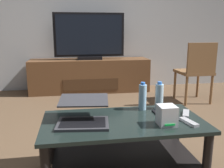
{
  "coord_description": "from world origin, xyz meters",
  "views": [
    {
      "loc": [
        -0.34,
        -1.94,
        1.05
      ],
      "look_at": [
        -0.0,
        0.15,
        0.57
      ],
      "focal_mm": 39.28,
      "sensor_mm": 36.0,
      "label": 1
    }
  ],
  "objects_px": {
    "television": "(89,37)",
    "dining_chair": "(197,69)",
    "water_bottle_far": "(159,96)",
    "media_cabinet": "(90,75)",
    "water_bottle_near": "(143,97)",
    "soundbar_remote": "(186,114)",
    "coffee_table": "(123,137)",
    "laptop": "(83,114)",
    "cell_phone": "(159,113)",
    "tv_remote": "(189,122)",
    "router_box": "(167,115)"
  },
  "relations": [
    {
      "from": "television",
      "to": "soundbar_remote",
      "type": "height_order",
      "value": "television"
    },
    {
      "from": "cell_phone",
      "to": "router_box",
      "type": "bearing_deg",
      "value": -100.4
    },
    {
      "from": "television",
      "to": "router_box",
      "type": "distance_m",
      "value": 2.69
    },
    {
      "from": "water_bottle_near",
      "to": "tv_remote",
      "type": "height_order",
      "value": "water_bottle_near"
    },
    {
      "from": "cell_phone",
      "to": "dining_chair",
      "type": "bearing_deg",
      "value": 51.4
    },
    {
      "from": "media_cabinet",
      "to": "laptop",
      "type": "height_order",
      "value": "laptop"
    },
    {
      "from": "dining_chair",
      "to": "cell_phone",
      "type": "bearing_deg",
      "value": -125.83
    },
    {
      "from": "router_box",
      "to": "laptop",
      "type": "bearing_deg",
      "value": 165.69
    },
    {
      "from": "dining_chair",
      "to": "water_bottle_far",
      "type": "relative_size",
      "value": 3.94
    },
    {
      "from": "television",
      "to": "dining_chair",
      "type": "xyz_separation_m",
      "value": [
        1.45,
        -0.9,
        -0.42
      ]
    },
    {
      "from": "television",
      "to": "soundbar_remote",
      "type": "relative_size",
      "value": 7.2
    },
    {
      "from": "coffee_table",
      "to": "tv_remote",
      "type": "bearing_deg",
      "value": -17.05
    },
    {
      "from": "router_box",
      "to": "water_bottle_near",
      "type": "distance_m",
      "value": 0.35
    },
    {
      "from": "television",
      "to": "laptop",
      "type": "bearing_deg",
      "value": -95.14
    },
    {
      "from": "water_bottle_far",
      "to": "television",
      "type": "bearing_deg",
      "value": 99.57
    },
    {
      "from": "coffee_table",
      "to": "dining_chair",
      "type": "bearing_deg",
      "value": 48.99
    },
    {
      "from": "water_bottle_near",
      "to": "router_box",
      "type": "bearing_deg",
      "value": -78.53
    },
    {
      "from": "television",
      "to": "water_bottle_far",
      "type": "xyz_separation_m",
      "value": [
        0.39,
        -2.3,
        -0.39
      ]
    },
    {
      "from": "dining_chair",
      "to": "tv_remote",
      "type": "height_order",
      "value": "dining_chair"
    },
    {
      "from": "water_bottle_near",
      "to": "tv_remote",
      "type": "distance_m",
      "value": 0.42
    },
    {
      "from": "coffee_table",
      "to": "laptop",
      "type": "height_order",
      "value": "laptop"
    },
    {
      "from": "media_cabinet",
      "to": "water_bottle_near",
      "type": "bearing_deg",
      "value": -83.8
    },
    {
      "from": "media_cabinet",
      "to": "water_bottle_near",
      "type": "height_order",
      "value": "water_bottle_near"
    },
    {
      "from": "cell_phone",
      "to": "television",
      "type": "bearing_deg",
      "value": 95.46
    },
    {
      "from": "dining_chair",
      "to": "tv_remote",
      "type": "bearing_deg",
      "value": -119.11
    },
    {
      "from": "coffee_table",
      "to": "television",
      "type": "bearing_deg",
      "value": 91.22
    },
    {
      "from": "coffee_table",
      "to": "tv_remote",
      "type": "height_order",
      "value": "tv_remote"
    },
    {
      "from": "dining_chair",
      "to": "cell_phone",
      "type": "xyz_separation_m",
      "value": [
        -1.1,
        -1.52,
        -0.07
      ]
    },
    {
      "from": "media_cabinet",
      "to": "water_bottle_far",
      "type": "xyz_separation_m",
      "value": [
        0.39,
        -2.32,
        0.25
      ]
    },
    {
      "from": "cell_phone",
      "to": "tv_remote",
      "type": "bearing_deg",
      "value": -61.15
    },
    {
      "from": "television",
      "to": "media_cabinet",
      "type": "bearing_deg",
      "value": 90.0
    },
    {
      "from": "coffee_table",
      "to": "dining_chair",
      "type": "distance_m",
      "value": 2.13
    },
    {
      "from": "coffee_table",
      "to": "television",
      "type": "distance_m",
      "value": 2.58
    },
    {
      "from": "television",
      "to": "tv_remote",
      "type": "relative_size",
      "value": 7.2
    },
    {
      "from": "water_bottle_near",
      "to": "water_bottle_far",
      "type": "bearing_deg",
      "value": -1.48
    },
    {
      "from": "water_bottle_near",
      "to": "cell_phone",
      "type": "distance_m",
      "value": 0.19
    },
    {
      "from": "media_cabinet",
      "to": "television",
      "type": "distance_m",
      "value": 0.64
    },
    {
      "from": "water_bottle_far",
      "to": "cell_phone",
      "type": "bearing_deg",
      "value": -107.45
    },
    {
      "from": "water_bottle_near",
      "to": "dining_chair",
      "type": "bearing_deg",
      "value": 49.41
    },
    {
      "from": "media_cabinet",
      "to": "water_bottle_near",
      "type": "distance_m",
      "value": 2.34
    },
    {
      "from": "dining_chair",
      "to": "laptop",
      "type": "distance_m",
      "value": 2.31
    },
    {
      "from": "router_box",
      "to": "water_bottle_near",
      "type": "bearing_deg",
      "value": 101.47
    },
    {
      "from": "television",
      "to": "laptop",
      "type": "distance_m",
      "value": 2.54
    },
    {
      "from": "coffee_table",
      "to": "laptop",
      "type": "xyz_separation_m",
      "value": [
        -0.28,
        0.01,
        0.19
      ]
    },
    {
      "from": "laptop",
      "to": "soundbar_remote",
      "type": "height_order",
      "value": "laptop"
    },
    {
      "from": "dining_chair",
      "to": "router_box",
      "type": "relative_size",
      "value": 6.49
    },
    {
      "from": "water_bottle_near",
      "to": "soundbar_remote",
      "type": "bearing_deg",
      "value": -32.18
    },
    {
      "from": "media_cabinet",
      "to": "television",
      "type": "relative_size",
      "value": 1.73
    },
    {
      "from": "coffee_table",
      "to": "soundbar_remote",
      "type": "height_order",
      "value": "soundbar_remote"
    },
    {
      "from": "coffee_table",
      "to": "water_bottle_near",
      "type": "bearing_deg",
      "value": 46.36
    }
  ]
}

